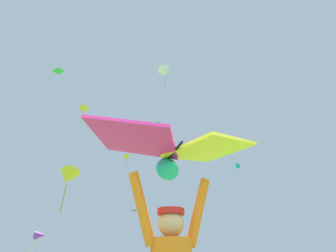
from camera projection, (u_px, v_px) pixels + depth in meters
held_stunt_kite at (173, 150)px, 2.27m from camera, size 1.70×1.11×0.40m
distant_kite_yellow_overhead_distant at (68, 177)px, 14.53m from camera, size 1.70×1.89×2.91m
distant_kite_green_high_right at (58, 71)px, 18.81m from camera, size 0.96×0.95×0.36m
distant_kite_black_mid_left at (134, 210)px, 28.47m from camera, size 1.05×1.05×0.22m
distant_kite_white_far_center at (165, 72)px, 18.87m from camera, size 1.50×1.53×2.41m
distant_kite_teal_low_left at (238, 166)px, 35.36m from camera, size 0.64×0.62×0.78m
distant_kite_yellow_mid_right at (83, 110)px, 30.94m from camera, size 1.65×1.71×2.67m
distant_kite_yellow_high_left at (126, 158)px, 37.36m from camera, size 1.20×1.31×2.46m
distant_kite_teal_low_right at (158, 124)px, 39.65m from camera, size 0.59×0.54×0.83m
marker_flag at (38, 241)px, 6.73m from camera, size 0.30×0.24×2.02m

